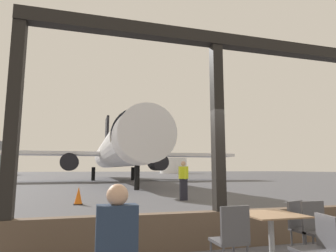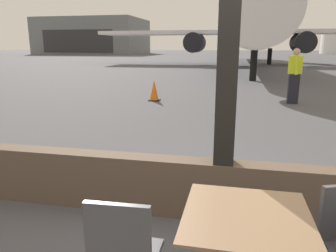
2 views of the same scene
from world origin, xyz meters
TOP-DOWN VIEW (x-y plane):
  - ground_plane at (0.00, 40.00)m, footprint 220.00×220.00m
  - window_frame at (0.00, 0.00)m, footprint 7.22×0.24m
  - dining_table at (0.20, -1.25)m, footprint 0.81×0.81m
  - cafe_chair_window_left at (0.27, -2.07)m, footprint 0.45×0.45m
  - cafe_chair_window_right at (-0.55, -1.50)m, footprint 0.41×0.41m
  - cafe_chair_aisle_left at (0.92, -1.02)m, footprint 0.49×0.49m
  - cafe_chair_aisle_right at (0.95, -1.33)m, footprint 0.40×0.40m
  - seated_passenger at (-2.06, -1.92)m, footprint 0.40×0.47m
  - airplane at (0.97, 29.48)m, footprint 29.95×37.19m
  - ground_crew_worker at (1.90, 7.68)m, footprint 0.40×0.57m
  - traffic_cone at (-2.60, 7.30)m, footprint 0.36×0.36m
  - fuel_storage_tank at (24.19, 83.54)m, footprint 8.38×8.38m

SIDE VIEW (x-z plane):
  - ground_plane at x=0.00m, z-range 0.00..0.00m
  - traffic_cone at x=-2.60m, z-range -0.02..0.67m
  - dining_table at x=0.20m, z-range 0.07..0.82m
  - cafe_chair_window_left at x=0.27m, z-range 0.09..0.94m
  - cafe_chair_aisle_left at x=0.92m, z-range 0.09..0.97m
  - cafe_chair_aisle_right at x=0.95m, z-range 0.09..0.99m
  - cafe_chair_window_right at x=-0.55m, z-range 0.09..1.01m
  - seated_passenger at x=-2.06m, z-range 0.05..1.29m
  - ground_crew_worker at x=1.90m, z-range 0.03..1.77m
  - window_frame at x=0.00m, z-range -0.58..3.46m
  - fuel_storage_tank at x=24.19m, z-range 0.00..4.73m
  - airplane at x=0.97m, z-range -1.71..8.57m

